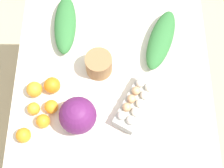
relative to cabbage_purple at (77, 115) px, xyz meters
name	(u,v)px	position (x,y,z in m)	size (l,w,h in m)	color
ground_plane	(112,125)	(0.19, -0.16, -0.85)	(8.00, 8.00, 0.00)	#C6B289
dining_table	(112,93)	(0.19, -0.16, -0.19)	(1.15, 1.02, 0.76)	silver
cabbage_purple	(77,115)	(0.00, 0.00, 0.00)	(0.18, 0.18, 0.18)	#601E5B
egg_carton	(135,103)	(0.08, -0.27, -0.05)	(0.30, 0.23, 0.09)	#A8A8A3
paper_bag	(98,64)	(0.28, -0.09, -0.03)	(0.14, 0.14, 0.12)	#997047
greens_bunch_kale	(160,39)	(0.44, -0.42, -0.05)	(0.38, 0.12, 0.09)	#337538
greens_bunch_scallion	(65,24)	(0.53, 0.10, -0.04)	(0.37, 0.12, 0.09)	#337538
orange_0	(34,89)	(0.15, 0.23, -0.05)	(0.08, 0.08, 0.08)	orange
orange_1	(23,135)	(-0.08, 0.26, -0.05)	(0.07, 0.07, 0.07)	orange
orange_2	(51,85)	(0.17, 0.14, -0.05)	(0.08, 0.08, 0.08)	orange
orange_3	(33,109)	(0.05, 0.22, -0.06)	(0.06, 0.06, 0.06)	orange
orange_4	(42,121)	(-0.01, 0.17, -0.05)	(0.07, 0.07, 0.07)	orange
orange_5	(51,107)	(0.06, 0.14, -0.05)	(0.07, 0.07, 0.07)	orange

